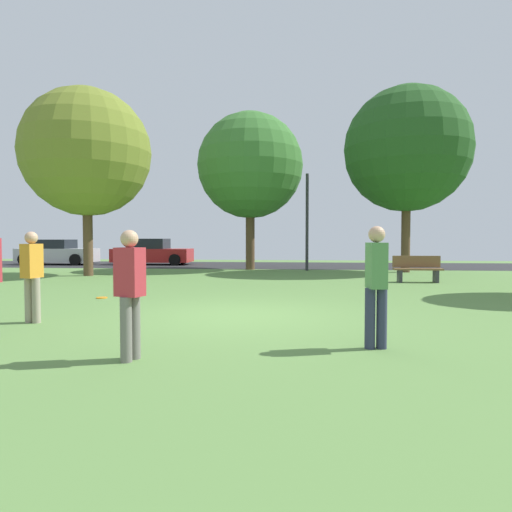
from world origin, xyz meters
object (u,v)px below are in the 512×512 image
oak_tree_center (87,153)px  person_catcher (130,289)px  frisbee_disc (102,298)px  parked_car_red (152,253)px  street_lamp_post (307,222)px  park_bench (417,269)px  person_bystander (32,273)px  maple_tree_near (407,150)px  maple_tree_far (250,166)px  person_walking (376,281)px  parked_car_silver (57,253)px

oak_tree_center → person_catcher: oak_tree_center is taller
oak_tree_center → frisbee_disc: bearing=-61.4°
frisbee_disc → parked_car_red: 14.46m
street_lamp_post → person_catcher: bearing=-99.3°
oak_tree_center → frisbee_disc: (3.48, -6.38, -4.89)m
person_catcher → park_bench: size_ratio=1.00×
parked_car_red → person_bystander: bearing=-78.1°
parked_car_red → park_bench: parked_car_red is taller
maple_tree_near → maple_tree_far: (-7.04, 1.04, -0.44)m
maple_tree_far → maple_tree_near: bearing=-8.4°
park_bench → oak_tree_center: bearing=-6.9°
person_catcher → maple_tree_far: bearing=-71.4°
person_walking → park_bench: size_ratio=1.04×
frisbee_disc → park_bench: (8.97, 4.87, 0.45)m
parked_car_silver → maple_tree_near: bearing=-12.6°
street_lamp_post → parked_car_red: bearing=155.6°
maple_tree_far → street_lamp_post: size_ratio=1.67×
oak_tree_center → street_lamp_post: oak_tree_center is taller
maple_tree_far → person_walking: maple_tree_far is taller
oak_tree_center → maple_tree_far: (6.12, 4.11, 0.06)m
maple_tree_near → person_bystander: 16.44m
person_catcher → parked_car_silver: bearing=-40.3°
parked_car_silver → street_lamp_post: size_ratio=0.96×
person_catcher → frisbee_disc: 6.11m
street_lamp_post → frisbee_disc: bearing=-118.0°
person_walking → street_lamp_post: bearing=-4.5°
maple_tree_far → person_walking: 15.87m
street_lamp_post → maple_tree_far: bearing=170.6°
maple_tree_near → maple_tree_far: bearing=171.6°
parked_car_silver → person_walking: bearing=-50.7°
maple_tree_near → street_lamp_post: (-4.34, 0.59, -3.16)m
maple_tree_far → street_lamp_post: maple_tree_far is taller
parked_car_silver → parked_car_red: parked_car_red is taller
maple_tree_far → park_bench: 9.59m
person_catcher → person_bystander: person_bystander is taller
maple_tree_near → park_bench: 6.78m
maple_tree_far → park_bench: bearing=-41.6°
frisbee_disc → park_bench: size_ratio=0.17×
frisbee_disc → park_bench: 10.21m
oak_tree_center → frisbee_disc: oak_tree_center is taller
maple_tree_near → parked_car_silver: (-18.59, 4.15, -4.75)m
maple_tree_near → parked_car_silver: size_ratio=1.89×
oak_tree_center → person_catcher: (6.30, -11.74, -4.03)m
maple_tree_near → frisbee_disc: 14.57m
maple_tree_near → street_lamp_post: 5.40m
oak_tree_center → parked_car_red: oak_tree_center is taller
street_lamp_post → parked_car_silver: bearing=166.0°
maple_tree_far → parked_car_silver: bearing=164.9°
frisbee_disc → park_bench: bearing=28.5°
person_bystander → parked_car_red: (-3.62, 17.21, -0.21)m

